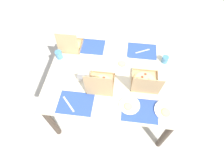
{
  "coord_description": "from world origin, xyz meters",
  "views": [
    {
      "loc": [
        -0.14,
        1.16,
        2.46
      ],
      "look_at": [
        0.0,
        0.0,
        0.78
      ],
      "focal_mm": 29.06,
      "sensor_mm": 36.0,
      "label": 1
    }
  ],
  "objects_px": {
    "condiment_bowl": "(81,77)",
    "plate_far_left": "(121,63)",
    "pizza_box_corner_left": "(145,82)",
    "cup_spare": "(59,55)",
    "pizza_box_center": "(101,84)",
    "cup_clear_left": "(165,59)",
    "plate_far_right": "(129,105)",
    "pizza_box_edge_far": "(71,45)",
    "plate_near_right": "(166,111)"
  },
  "relations": [
    {
      "from": "pizza_box_center",
      "to": "plate_far_left",
      "type": "distance_m",
      "value": 0.39
    },
    {
      "from": "plate_near_right",
      "to": "plate_far_left",
      "type": "bearing_deg",
      "value": -47.92
    },
    {
      "from": "pizza_box_edge_far",
      "to": "plate_far_left",
      "type": "distance_m",
      "value": 0.67
    },
    {
      "from": "plate_far_left",
      "to": "plate_near_right",
      "type": "distance_m",
      "value": 0.74
    },
    {
      "from": "plate_near_right",
      "to": "condiment_bowl",
      "type": "bearing_deg",
      "value": -17.14
    },
    {
      "from": "plate_far_left",
      "to": "plate_far_right",
      "type": "relative_size",
      "value": 1.1
    },
    {
      "from": "cup_spare",
      "to": "cup_clear_left",
      "type": "xyz_separation_m",
      "value": [
        -1.25,
        -0.08,
        -0.01
      ]
    },
    {
      "from": "pizza_box_center",
      "to": "pizza_box_edge_far",
      "type": "xyz_separation_m",
      "value": [
        0.46,
        -0.52,
        -0.0
      ]
    },
    {
      "from": "cup_spare",
      "to": "cup_clear_left",
      "type": "height_order",
      "value": "cup_spare"
    },
    {
      "from": "plate_far_right",
      "to": "plate_near_right",
      "type": "distance_m",
      "value": 0.36
    },
    {
      "from": "plate_far_left",
      "to": "plate_near_right",
      "type": "height_order",
      "value": "same"
    },
    {
      "from": "pizza_box_corner_left",
      "to": "cup_clear_left",
      "type": "bearing_deg",
      "value": -123.19
    },
    {
      "from": "plate_near_right",
      "to": "cup_clear_left",
      "type": "height_order",
      "value": "cup_clear_left"
    },
    {
      "from": "pizza_box_center",
      "to": "cup_spare",
      "type": "relative_size",
      "value": 3.12
    },
    {
      "from": "plate_near_right",
      "to": "plate_far_right",
      "type": "bearing_deg",
      "value": -2.09
    },
    {
      "from": "cup_spare",
      "to": "pizza_box_center",
      "type": "bearing_deg",
      "value": 148.26
    },
    {
      "from": "pizza_box_edge_far",
      "to": "plate_far_left",
      "type": "bearing_deg",
      "value": 165.12
    },
    {
      "from": "pizza_box_edge_far",
      "to": "cup_clear_left",
      "type": "xyz_separation_m",
      "value": [
        -1.15,
        0.09,
        -0.0
      ]
    },
    {
      "from": "pizza_box_edge_far",
      "to": "pizza_box_corner_left",
      "type": "xyz_separation_m",
      "value": [
        -0.92,
        0.44,
        0.0
      ]
    },
    {
      "from": "plate_near_right",
      "to": "condiment_bowl",
      "type": "relative_size",
      "value": 2.51
    },
    {
      "from": "plate_far_left",
      "to": "cup_clear_left",
      "type": "height_order",
      "value": "cup_clear_left"
    },
    {
      "from": "plate_far_right",
      "to": "cup_spare",
      "type": "relative_size",
      "value": 2.08
    },
    {
      "from": "plate_far_right",
      "to": "plate_near_right",
      "type": "relative_size",
      "value": 0.91
    },
    {
      "from": "condiment_bowl",
      "to": "pizza_box_corner_left",
      "type": "bearing_deg",
      "value": -179.85
    },
    {
      "from": "pizza_box_center",
      "to": "plate_far_left",
      "type": "xyz_separation_m",
      "value": [
        -0.19,
        -0.34,
        -0.04
      ]
    },
    {
      "from": "pizza_box_edge_far",
      "to": "cup_clear_left",
      "type": "bearing_deg",
      "value": 175.69
    },
    {
      "from": "pizza_box_corner_left",
      "to": "cup_spare",
      "type": "relative_size",
      "value": 3.33
    },
    {
      "from": "cup_spare",
      "to": "plate_far_right",
      "type": "bearing_deg",
      "value": 148.56
    },
    {
      "from": "condiment_bowl",
      "to": "cup_clear_left",
      "type": "bearing_deg",
      "value": -159.33
    },
    {
      "from": "condiment_bowl",
      "to": "plate_far_left",
      "type": "bearing_deg",
      "value": -147.61
    },
    {
      "from": "pizza_box_center",
      "to": "pizza_box_corner_left",
      "type": "distance_m",
      "value": 0.47
    },
    {
      "from": "pizza_box_center",
      "to": "plate_far_right",
      "type": "relative_size",
      "value": 1.5
    },
    {
      "from": "cup_spare",
      "to": "condiment_bowl",
      "type": "height_order",
      "value": "cup_spare"
    },
    {
      "from": "pizza_box_edge_far",
      "to": "plate_far_left",
      "type": "relative_size",
      "value": 1.25
    },
    {
      "from": "plate_far_right",
      "to": "pizza_box_center",
      "type": "bearing_deg",
      "value": -30.89
    },
    {
      "from": "plate_near_right",
      "to": "cup_clear_left",
      "type": "xyz_separation_m",
      "value": [
        -0.01,
        -0.63,
        0.03
      ]
    },
    {
      "from": "plate_far_right",
      "to": "condiment_bowl",
      "type": "xyz_separation_m",
      "value": [
        0.55,
        -0.27,
        0.01
      ]
    },
    {
      "from": "plate_far_right",
      "to": "condiment_bowl",
      "type": "height_order",
      "value": "condiment_bowl"
    },
    {
      "from": "pizza_box_center",
      "to": "condiment_bowl",
      "type": "relative_size",
      "value": 3.44
    },
    {
      "from": "cup_clear_left",
      "to": "condiment_bowl",
      "type": "distance_m",
      "value": 0.99
    },
    {
      "from": "cup_spare",
      "to": "pizza_box_corner_left",
      "type": "bearing_deg",
      "value": 165.51
    },
    {
      "from": "plate_far_left",
      "to": "condiment_bowl",
      "type": "height_order",
      "value": "condiment_bowl"
    },
    {
      "from": "pizza_box_center",
      "to": "plate_far_right",
      "type": "distance_m",
      "value": 0.37
    },
    {
      "from": "pizza_box_corner_left",
      "to": "cup_clear_left",
      "type": "xyz_separation_m",
      "value": [
        -0.23,
        -0.35,
        -0.01
      ]
    },
    {
      "from": "cup_spare",
      "to": "plate_far_left",
      "type": "bearing_deg",
      "value": -179.98
    },
    {
      "from": "plate_near_right",
      "to": "cup_clear_left",
      "type": "bearing_deg",
      "value": -91.19
    },
    {
      "from": "pizza_box_edge_far",
      "to": "plate_near_right",
      "type": "xyz_separation_m",
      "value": [
        -1.14,
        0.72,
        -0.04
      ]
    },
    {
      "from": "pizza_box_corner_left",
      "to": "condiment_bowl",
      "type": "xyz_separation_m",
      "value": [
        0.7,
        0.0,
        -0.03
      ]
    },
    {
      "from": "plate_far_left",
      "to": "cup_spare",
      "type": "bearing_deg",
      "value": 0.02
    },
    {
      "from": "pizza_box_corner_left",
      "to": "condiment_bowl",
      "type": "relative_size",
      "value": 3.67
    }
  ]
}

